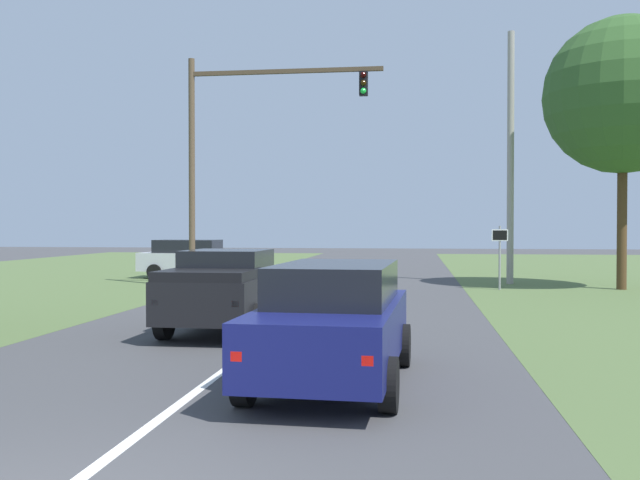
% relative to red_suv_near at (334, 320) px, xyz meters
% --- Properties ---
extents(ground_plane, '(120.00, 120.00, 0.00)m').
position_rel_red_suv_near_xyz_m(ground_plane, '(-1.91, 6.73, -0.96)').
color(ground_plane, '#424244').
extents(lane_centre_stripe, '(0.16, 42.50, 0.01)m').
position_rel_red_suv_near_xyz_m(lane_centre_stripe, '(-1.91, -4.27, -0.96)').
color(lane_centre_stripe, white).
rests_on(lane_centre_stripe, ground_plane).
extents(red_suv_near, '(2.30, 5.02, 1.81)m').
position_rel_red_suv_near_xyz_m(red_suv_near, '(0.00, 0.00, 0.00)').
color(red_suv_near, navy).
rests_on(red_suv_near, ground_plane).
extents(pickup_truck_lead, '(2.27, 5.22, 1.85)m').
position_rel_red_suv_near_xyz_m(pickup_truck_lead, '(-3.01, 5.08, 0.00)').
color(pickup_truck_lead, black).
rests_on(pickup_truck_lead, ground_plane).
extents(traffic_light, '(7.57, 0.40, 8.91)m').
position_rel_red_suv_near_xyz_m(traffic_light, '(-5.64, 16.05, 4.85)').
color(traffic_light, brown).
rests_on(traffic_light, ground_plane).
extents(keep_moving_sign, '(0.60, 0.09, 2.41)m').
position_rel_red_suv_near_xyz_m(keep_moving_sign, '(4.37, 16.57, 0.58)').
color(keep_moving_sign, gray).
rests_on(keep_moving_sign, ground_plane).
extents(oak_tree_right, '(5.89, 5.89, 10.27)m').
position_rel_red_suv_near_xyz_m(oak_tree_right, '(8.96, 17.33, 6.35)').
color(oak_tree_right, '#4C351E').
rests_on(oak_tree_right, ground_plane).
extents(crossing_suv_far, '(4.84, 2.22, 1.77)m').
position_rel_red_suv_near_xyz_m(crossing_suv_far, '(-9.03, 20.90, -0.03)').
color(crossing_suv_far, silver).
rests_on(crossing_suv_far, ground_plane).
extents(utility_pole_right, '(0.28, 0.28, 10.43)m').
position_rel_red_suv_near_xyz_m(utility_pole_right, '(5.11, 19.43, 4.25)').
color(utility_pole_right, '#9E998E').
rests_on(utility_pole_right, ground_plane).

